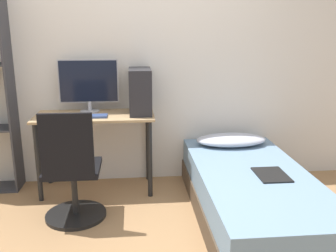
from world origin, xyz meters
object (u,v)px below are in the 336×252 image
Objects in this scene: office_chair at (72,179)px; pc_tower at (140,91)px; bed at (252,196)px; keyboard at (83,116)px; monitor at (89,83)px.

pc_tower is at bearing 48.08° from office_chair.
bed is (1.47, -0.12, -0.16)m from office_chair.
office_chair is 1.05m from pc_tower.
office_chair is 2.19× the size of keyboard.
office_chair is 1.49m from bed.
monitor is (0.08, 0.75, 0.67)m from office_chair.
keyboard is (0.05, 0.50, 0.41)m from office_chair.
bed is 4.63× the size of pc_tower.
bed is 1.84m from monitor.
keyboard is at bearing 156.27° from bed.
pc_tower is at bearing 14.64° from keyboard.
pc_tower is at bearing -12.94° from monitor.
office_chair is 0.48× the size of bed.
office_chair is 1.66× the size of monitor.
bed is at bearing -40.39° from pc_tower.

